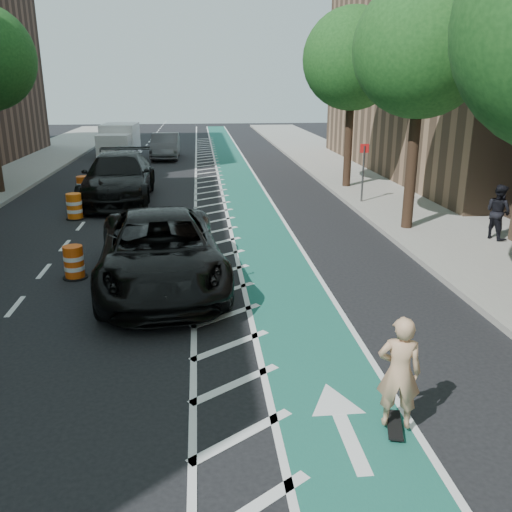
{
  "coord_description": "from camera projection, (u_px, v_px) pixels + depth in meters",
  "views": [
    {
      "loc": [
        1.02,
        -9.33,
        4.78
      ],
      "look_at": [
        2.21,
        2.13,
        1.1
      ],
      "focal_mm": 38.0,
      "sensor_mm": 36.0,
      "label": 1
    }
  ],
  "objects": [
    {
      "name": "sign_post",
      "position": [
        363.0,
        172.0,
        21.9
      ],
      "size": [
        0.35,
        0.08,
        2.47
      ],
      "color": "#4C4C4C",
      "rests_on": "ground"
    },
    {
      "name": "barrel_b",
      "position": [
        74.0,
        207.0,
        19.85
      ],
      "size": [
        0.69,
        0.69,
        0.95
      ],
      "color": "#EC5F0C",
      "rests_on": "ground"
    },
    {
      "name": "sidewalk_right",
      "position": [
        425.0,
        213.0,
        20.58
      ],
      "size": [
        5.0,
        90.0,
        0.15
      ],
      "primitive_type": "cube",
      "color": "gray",
      "rests_on": "ground"
    },
    {
      "name": "tree_r_c",
      "position": [
        419.0,
        50.0,
        16.79
      ],
      "size": [
        4.2,
        4.2,
        7.9
      ],
      "color": "#382619",
      "rests_on": "ground"
    },
    {
      "name": "pedestrian",
      "position": [
        498.0,
        212.0,
        16.67
      ],
      "size": [
        0.89,
        1.0,
        1.71
      ],
      "primitive_type": "imported",
      "rotation": [
        0.0,
        0.0,
        1.91
      ],
      "color": "black",
      "rests_on": "sidewalk_right"
    },
    {
      "name": "suv_far",
      "position": [
        119.0,
        177.0,
        22.85
      ],
      "size": [
        2.88,
        6.83,
        1.97
      ],
      "primitive_type": "imported",
      "rotation": [
        0.0,
        0.0,
        0.02
      ],
      "color": "black",
      "rests_on": "ground"
    },
    {
      "name": "barrel_a",
      "position": [
        74.0,
        263.0,
        13.82
      ],
      "size": [
        0.63,
        0.63,
        0.85
      ],
      "color": "#E44E0C",
      "rests_on": "ground"
    },
    {
      "name": "bike_lane",
      "position": [
        255.0,
        219.0,
        19.96
      ],
      "size": [
        2.0,
        90.0,
        0.01
      ],
      "primitive_type": "cube",
      "color": "#164F45",
      "rests_on": "ground"
    },
    {
      "name": "curb_right",
      "position": [
        362.0,
        214.0,
        20.34
      ],
      "size": [
        0.12,
        90.0,
        0.16
      ],
      "primitive_type": "cube",
      "color": "gray",
      "rests_on": "ground"
    },
    {
      "name": "box_truck",
      "position": [
        119.0,
        141.0,
        37.63
      ],
      "size": [
        2.43,
        5.07,
        2.07
      ],
      "rotation": [
        0.0,
        0.0,
        -0.05
      ],
      "color": "white",
      "rests_on": "ground"
    },
    {
      "name": "barrel_c",
      "position": [
        84.0,
        188.0,
        23.4
      ],
      "size": [
        0.71,
        0.71,
        0.97
      ],
      "color": "#FF590D",
      "rests_on": "ground"
    },
    {
      "name": "car_silver",
      "position": [
        126.0,
        158.0,
        30.64
      ],
      "size": [
        2.05,
        4.39,
        1.45
      ],
      "primitive_type": "imported",
      "rotation": [
        0.0,
        0.0,
        0.08
      ],
      "color": "#96969B",
      "rests_on": "ground"
    },
    {
      "name": "buffer_strip",
      "position": [
        215.0,
        220.0,
        19.81
      ],
      "size": [
        1.4,
        90.0,
        0.01
      ],
      "primitive_type": "cube",
      "color": "silver",
      "rests_on": "ground"
    },
    {
      "name": "car_grey",
      "position": [
        165.0,
        146.0,
        35.85
      ],
      "size": [
        1.77,
        4.96,
        1.63
      ],
      "primitive_type": "imported",
      "rotation": [
        0.0,
        0.0,
        -0.01
      ],
      "color": "#525156",
      "rests_on": "ground"
    },
    {
      "name": "tree_r_d",
      "position": [
        350.0,
        60.0,
        24.37
      ],
      "size": [
        4.2,
        4.2,
        7.9
      ],
      "color": "#382619",
      "rests_on": "ground"
    },
    {
      "name": "suv_near",
      "position": [
        160.0,
        251.0,
        13.21
      ],
      "size": [
        3.52,
        6.6,
        1.76
      ],
      "primitive_type": "imported",
      "rotation": [
        0.0,
        0.0,
        0.1
      ],
      "color": "black",
      "rests_on": "ground"
    },
    {
      "name": "ground",
      "position": [
        151.0,
        349.0,
        10.19
      ],
      "size": [
        120.0,
        120.0,
        0.0
      ],
      "primitive_type": "plane",
      "color": "black",
      "rests_on": "ground"
    },
    {
      "name": "skateboarder",
      "position": [
        399.0,
        372.0,
        7.55
      ],
      "size": [
        0.7,
        0.55,
        1.68
      ],
      "primitive_type": "imported",
      "rotation": [
        0.0,
        0.0,
        2.87
      ],
      "color": "tan",
      "rests_on": "skateboard"
    },
    {
      "name": "skateboard",
      "position": [
        394.0,
        425.0,
        7.81
      ],
      "size": [
        0.39,
        0.75,
        0.1
      ],
      "rotation": [
        0.0,
        0.0,
        -0.28
      ],
      "color": "black",
      "rests_on": "ground"
    }
  ]
}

